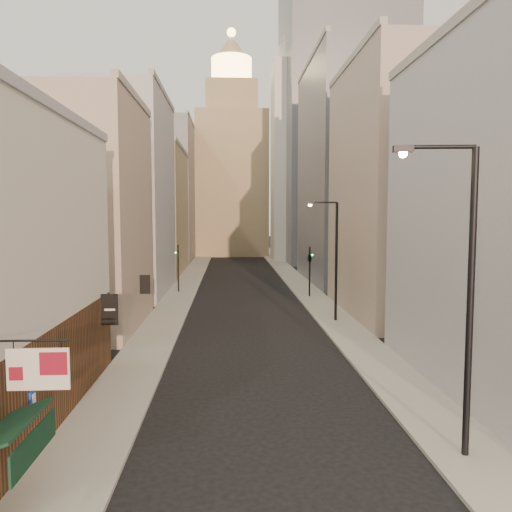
{
  "coord_description": "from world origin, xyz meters",
  "views": [
    {
      "loc": [
        -1.57,
        -9.82,
        8.12
      ],
      "look_at": [
        -0.03,
        18.97,
        5.72
      ],
      "focal_mm": 35.0,
      "sensor_mm": 36.0,
      "label": 1
    }
  ],
  "objects_px": {
    "traffic_light_left": "(178,259)",
    "streetlamp_mid": "(333,254)",
    "white_tower": "(295,154)",
    "streetlamp_near": "(463,283)",
    "traffic_light_right": "(310,259)",
    "clock_tower": "(232,167)"
  },
  "relations": [
    {
      "from": "white_tower",
      "to": "streetlamp_mid",
      "type": "height_order",
      "value": "white_tower"
    },
    {
      "from": "white_tower",
      "to": "streetlamp_near",
      "type": "relative_size",
      "value": 4.02
    },
    {
      "from": "white_tower",
      "to": "traffic_light_right",
      "type": "relative_size",
      "value": 8.3
    },
    {
      "from": "traffic_light_left",
      "to": "streetlamp_near",
      "type": "bearing_deg",
      "value": 87.54
    },
    {
      "from": "clock_tower",
      "to": "traffic_light_left",
      "type": "relative_size",
      "value": 8.98
    },
    {
      "from": "streetlamp_mid",
      "to": "traffic_light_right",
      "type": "xyz_separation_m",
      "value": [
        0.03,
        11.07,
        -1.35
      ]
    },
    {
      "from": "streetlamp_mid",
      "to": "traffic_light_left",
      "type": "bearing_deg",
      "value": 133.67
    },
    {
      "from": "traffic_light_left",
      "to": "streetlamp_mid",
      "type": "bearing_deg",
      "value": 109.37
    },
    {
      "from": "traffic_light_left",
      "to": "traffic_light_right",
      "type": "distance_m",
      "value": 13.64
    },
    {
      "from": "clock_tower",
      "to": "white_tower",
      "type": "bearing_deg",
      "value": -51.84
    },
    {
      "from": "streetlamp_mid",
      "to": "traffic_light_left",
      "type": "distance_m",
      "value": 19.82
    },
    {
      "from": "traffic_light_right",
      "to": "streetlamp_near",
      "type": "bearing_deg",
      "value": 108.88
    },
    {
      "from": "streetlamp_mid",
      "to": "traffic_light_right",
      "type": "height_order",
      "value": "streetlamp_mid"
    },
    {
      "from": "clock_tower",
      "to": "streetlamp_mid",
      "type": "bearing_deg",
      "value": -83.67
    },
    {
      "from": "clock_tower",
      "to": "white_tower",
      "type": "xyz_separation_m",
      "value": [
        11.0,
        -14.0,
        0.97
      ]
    },
    {
      "from": "clock_tower",
      "to": "streetlamp_mid",
      "type": "xyz_separation_m",
      "value": [
        7.21,
        -64.95,
        -12.45
      ]
    },
    {
      "from": "clock_tower",
      "to": "traffic_light_left",
      "type": "height_order",
      "value": "clock_tower"
    },
    {
      "from": "white_tower",
      "to": "traffic_light_right",
      "type": "height_order",
      "value": "white_tower"
    },
    {
      "from": "streetlamp_near",
      "to": "white_tower",
      "type": "bearing_deg",
      "value": 92.35
    },
    {
      "from": "streetlamp_mid",
      "to": "traffic_light_right",
      "type": "bearing_deg",
      "value": 92.03
    },
    {
      "from": "streetlamp_near",
      "to": "traffic_light_right",
      "type": "height_order",
      "value": "streetlamp_near"
    },
    {
      "from": "streetlamp_near",
      "to": "clock_tower",
      "type": "bearing_deg",
      "value": 100.17
    }
  ]
}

